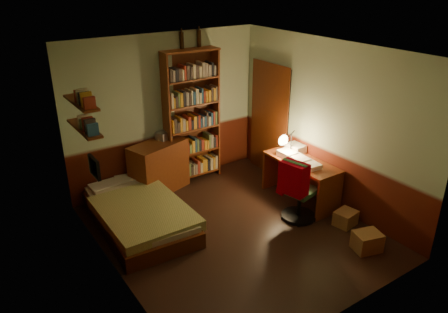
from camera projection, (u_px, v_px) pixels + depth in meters
floor at (234, 232)px, 6.38m from camera, size 3.50×4.00×0.02m
ceiling at (235, 50)px, 5.32m from camera, size 3.50×4.00×0.02m
wall_back at (166, 111)px, 7.37m from camera, size 3.50×0.02×2.60m
wall_left at (108, 183)px, 4.95m from camera, size 0.02×4.00×2.60m
wall_right at (327, 124)px, 6.76m from camera, size 0.02×4.00×2.60m
wall_front at (352, 214)px, 4.33m from camera, size 3.50×0.02×2.60m
doorway at (270, 121)px, 7.84m from camera, size 0.06×0.90×2.00m
door_trim at (269, 121)px, 7.82m from camera, size 0.02×0.98×2.08m
bed at (138, 206)px, 6.44m from camera, size 1.23×2.13×0.61m
dresser at (159, 167)px, 7.38m from camera, size 1.07×0.74×0.86m
mini_stereo at (164, 135)px, 7.37m from camera, size 0.29×0.26×0.13m
bookshelf at (192, 117)px, 7.52m from camera, size 1.01×0.37×2.32m
bottle_left at (182, 40)px, 7.04m from camera, size 0.08×0.08×0.27m
bottle_right at (199, 38)px, 7.21m from camera, size 0.09×0.09×0.27m
desk at (300, 180)px, 7.09m from camera, size 0.55×1.32×0.70m
paper_stack at (296, 148)px, 7.28m from camera, size 0.23×0.31×0.12m
desk_lamp at (292, 134)px, 7.08m from camera, size 0.27×0.27×0.69m
office_chair at (300, 188)px, 6.51m from camera, size 0.60×0.55×1.02m
red_jacket at (286, 143)px, 6.14m from camera, size 0.32×0.45×0.48m
wall_shelf_lower at (84, 128)px, 5.72m from camera, size 0.20×0.90×0.03m
wall_shelf_upper at (81, 103)px, 5.58m from camera, size 0.20×0.90×0.03m
framed_picture at (94, 167)px, 5.44m from camera, size 0.04×0.32×0.26m
cardboard_box_a at (367, 241)px, 5.91m from camera, size 0.42×0.37×0.26m
cardboard_box_b at (346, 218)px, 6.49m from camera, size 0.35×0.31×0.22m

